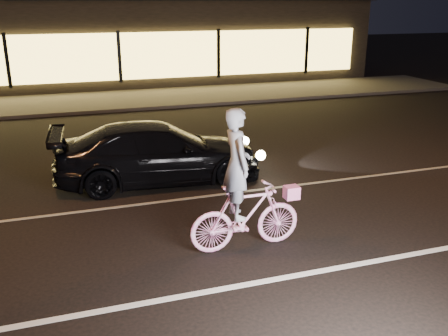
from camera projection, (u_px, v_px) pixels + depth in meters
name	position (u px, v px, depth m)	size (l,w,h in m)	color
ground	(232.00, 238.00, 8.73)	(90.00, 90.00, 0.00)	black
lane_stripe_near	(265.00, 281.00, 7.38)	(60.00, 0.12, 0.01)	silver
lane_stripe_far	(200.00, 197.00, 10.53)	(60.00, 0.10, 0.01)	gray
sidewalk	(127.00, 100.00, 20.40)	(30.00, 4.00, 0.12)	#383533
storefront	(108.00, 37.00, 25.09)	(25.40, 8.42, 4.20)	black
cyclist	(243.00, 201.00, 8.11)	(1.91, 0.66, 2.40)	#F63BA9
sedan	(159.00, 153.00, 11.27)	(4.75, 2.17, 1.35)	black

